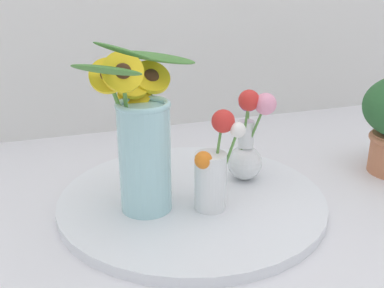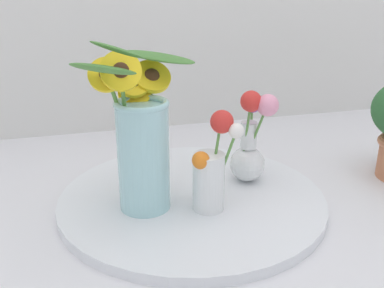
% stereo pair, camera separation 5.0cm
% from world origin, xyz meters
% --- Properties ---
extents(ground_plane, '(6.00, 6.00, 0.00)m').
position_xyz_m(ground_plane, '(0.00, 0.00, 0.00)').
color(ground_plane, silver).
extents(serving_tray, '(0.52, 0.52, 0.02)m').
position_xyz_m(serving_tray, '(-0.03, 0.09, 0.01)').
color(serving_tray, silver).
rests_on(serving_tray, ground_plane).
extents(mason_jar_sunflowers, '(0.25, 0.25, 0.32)m').
position_xyz_m(mason_jar_sunflowers, '(-0.13, 0.07, 0.16)').
color(mason_jar_sunflowers, '#9ED1D6').
rests_on(mason_jar_sunflowers, serving_tray).
extents(vase_small_center, '(0.09, 0.06, 0.19)m').
position_xyz_m(vase_small_center, '(-0.01, 0.03, 0.10)').
color(vase_small_center, white).
rests_on(vase_small_center, serving_tray).
extents(vase_bulb_right, '(0.08, 0.11, 0.20)m').
position_xyz_m(vase_bulb_right, '(0.11, 0.12, 0.11)').
color(vase_bulb_right, white).
rests_on(vase_bulb_right, serving_tray).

